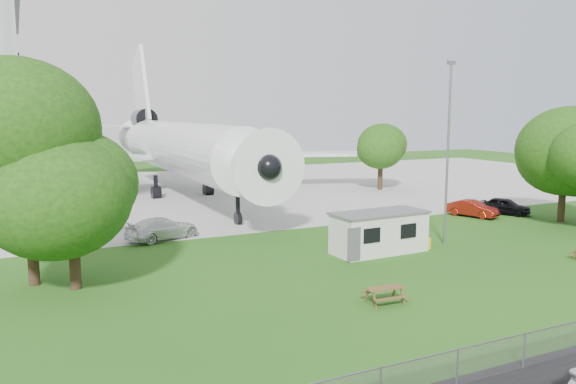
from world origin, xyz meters
name	(u,v)px	position (x,y,z in m)	size (l,w,h in m)	color
ground	(402,286)	(0.00, 0.00, 0.00)	(160.00, 160.00, 0.00)	#316A1B
concrete_apron	(193,192)	(0.00, 38.00, 0.01)	(120.00, 46.00, 0.03)	#B7B7B2
airliner	(179,146)	(-2.00, 35.86, 5.27)	(46.36, 47.73, 17.69)	white
site_cabin	(379,232)	(2.93, 6.26, 1.31)	(6.80, 2.95, 2.62)	silver
picnic_west	(384,303)	(-2.38, -1.83, 0.00)	(1.80, 1.50, 0.76)	brown
fence	(562,358)	(0.00, -9.50, 0.00)	(58.00, 0.04, 1.30)	gray
lamp_mast	(448,155)	(8.20, 6.20, 6.00)	(0.16, 0.16, 12.00)	slate
tree_west_big	(25,135)	(-17.03, 8.34, 7.70)	(9.17, 9.17, 12.29)	#382619
tree_west_small	(71,191)	(-15.16, 6.71, 5.02)	(7.34, 7.34, 8.69)	#382619
tree_east_back	(565,155)	(22.09, 8.20, 5.47)	(8.73, 8.73, 9.84)	#382619
tree_far_apron	(381,148)	(19.73, 30.19, 4.80)	(6.43, 6.43, 8.03)	#382619
car_ne_hatch	(505,206)	(20.56, 12.62, 0.72)	(1.70, 4.23, 1.44)	black
car_ne_sedan	(472,209)	(17.15, 12.94, 0.70)	(1.47, 4.22, 1.39)	maroon
car_apron_van	(162,229)	(-8.63, 15.84, 0.77)	(2.15, 5.29, 1.53)	silver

